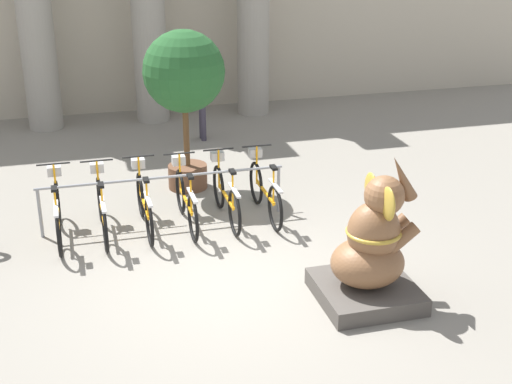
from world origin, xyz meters
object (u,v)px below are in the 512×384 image
bicycle_0 (58,212)px  bicycle_3 (186,200)px  bicycle_4 (226,195)px  bicycle_1 (102,208)px  bicycle_2 (144,203)px  person_pedestrian (202,91)px  elephant_statue (371,253)px  potted_tree (184,79)px  bicycle_5 (265,191)px

bicycle_0 → bicycle_3: size_ratio=1.00×
bicycle_3 → bicycle_4: 0.62m
bicycle_1 → bicycle_2: size_ratio=1.00×
bicycle_4 → person_pedestrian: person_pedestrian is taller
elephant_statue → bicycle_2: bearing=130.8°
elephant_statue → potted_tree: bearing=109.2°
person_pedestrian → potted_tree: size_ratio=0.63×
bicycle_4 → potted_tree: potted_tree is taller
bicycle_4 → elephant_statue: (1.16, -2.78, 0.22)m
bicycle_5 → potted_tree: 2.29m
bicycle_5 → potted_tree: size_ratio=0.66×
bicycle_3 → bicycle_4: bearing=3.0°
bicycle_2 → bicycle_4: (1.24, 0.01, 0.00)m
bicycle_0 → potted_tree: (2.15, 1.50, 1.48)m
bicycle_2 → elephant_statue: 3.67m
bicycle_3 → person_pedestrian: size_ratio=1.05×
elephant_statue → potted_tree: size_ratio=0.70×
elephant_statue → person_pedestrian: 6.89m
bicycle_0 → bicycle_2: bearing=0.3°
bicycle_3 → person_pedestrian: person_pedestrian is taller
bicycle_3 → elephant_statue: (1.78, -2.75, 0.22)m
bicycle_3 → potted_tree: potted_tree is taller
bicycle_0 → bicycle_3: (1.86, -0.02, 0.00)m
bicycle_4 → potted_tree: (-0.33, 1.48, 1.48)m
bicycle_2 → person_pedestrian: person_pedestrian is taller
bicycle_1 → person_pedestrian: (2.30, 4.09, 0.61)m
bicycle_2 → potted_tree: size_ratio=0.66×
bicycle_1 → bicycle_4: size_ratio=1.00×
bicycle_5 → elephant_statue: (0.54, -2.79, 0.22)m
bicycle_2 → bicycle_4: same height
bicycle_1 → bicycle_0: bearing=177.9°
bicycle_0 → person_pedestrian: 5.05m
bicycle_1 → person_pedestrian: bearing=60.6°
bicycle_1 → bicycle_5: (2.48, 0.05, 0.00)m
person_pedestrian → potted_tree: potted_tree is taller
bicycle_2 → person_pedestrian: size_ratio=1.05×
bicycle_2 → person_pedestrian: (1.68, 4.06, 0.61)m
bicycle_1 → bicycle_4: (1.86, 0.04, 0.00)m
bicycle_1 → person_pedestrian: 4.73m
bicycle_5 → elephant_statue: elephant_statue is taller
person_pedestrian → potted_tree: (-0.77, -2.57, 0.87)m
bicycle_1 → potted_tree: bearing=44.8°
bicycle_5 → bicycle_1: bearing=-178.9°
bicycle_1 → bicycle_4: same height
bicycle_4 → person_pedestrian: (0.45, 4.05, 0.61)m
elephant_statue → bicycle_5: bearing=100.9°
bicycle_3 → bicycle_5: same height
elephant_statue → bicycle_0: bearing=142.7°
bicycle_3 → bicycle_5: 1.24m
bicycle_2 → elephant_statue: size_ratio=0.95×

